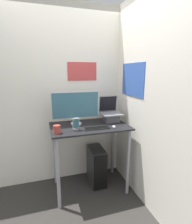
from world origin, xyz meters
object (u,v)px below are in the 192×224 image
(laptop, at_px, (111,115))
(keyboard, at_px, (97,128))
(monitor, at_px, (76,107))
(computer_tower, at_px, (96,166))
(mouse, at_px, (114,127))
(cell_phone, at_px, (76,127))

(laptop, distance_m, keyboard, 0.41)
(monitor, distance_m, computer_tower, 0.96)
(laptop, relative_size, keyboard, 1.05)
(mouse, height_order, cell_phone, cell_phone)
(laptop, height_order, mouse, laptop)
(monitor, relative_size, keyboard, 1.88)
(monitor, distance_m, mouse, 0.58)
(monitor, distance_m, cell_phone, 0.34)
(laptop, bearing_deg, keyboard, -138.22)
(mouse, xyz_separation_m, computer_tower, (-0.15, 0.27, -0.68))
(keyboard, bearing_deg, laptop, 41.78)
(laptop, height_order, computer_tower, laptop)
(keyboard, bearing_deg, computer_tower, 73.19)
(monitor, bearing_deg, laptop, -0.87)
(cell_phone, bearing_deg, laptop, 24.94)
(monitor, bearing_deg, keyboard, -52.00)
(cell_phone, bearing_deg, keyboard, -0.97)
(laptop, bearing_deg, monitor, 179.13)
(laptop, xyz_separation_m, mouse, (-0.07, -0.29, -0.08))
(mouse, distance_m, cell_phone, 0.49)
(mouse, relative_size, cell_phone, 0.41)
(mouse, bearing_deg, keyboard, 172.68)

